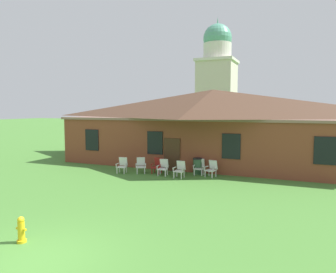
# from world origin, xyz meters

# --- Properties ---
(ground_plane) EXTENTS (200.00, 200.00, 0.00)m
(ground_plane) POSITION_xyz_m (0.00, 0.00, 0.00)
(ground_plane) COLOR #477F33
(brick_building) EXTENTS (20.72, 10.40, 5.43)m
(brick_building) POSITION_xyz_m (-0.00, 17.61, 2.77)
(brick_building) COLOR brown
(brick_building) RESTS_ON ground
(dome_tower) EXTENTS (5.18, 5.18, 16.42)m
(dome_tower) POSITION_xyz_m (-4.69, 37.25, 7.40)
(dome_tower) COLOR beige
(dome_tower) RESTS_ON ground
(lawn_chair_by_porch) EXTENTS (0.73, 0.77, 0.96)m
(lawn_chair_by_porch) POSITION_xyz_m (-3.91, 10.82, 0.50)
(lawn_chair_by_porch) COLOR silver
(lawn_chair_by_porch) RESTS_ON ground
(lawn_chair_near_door) EXTENTS (0.82, 0.85, 0.96)m
(lawn_chair_near_door) POSITION_xyz_m (-2.83, 11.24, 0.50)
(lawn_chair_near_door) COLOR white
(lawn_chair_near_door) RESTS_ON ground
(lawn_chair_left_end) EXTENTS (0.66, 0.69, 0.96)m
(lawn_chair_left_end) POSITION_xyz_m (-1.84, 11.55, 0.50)
(lawn_chair_left_end) COLOR maroon
(lawn_chair_left_end) RESTS_ON ground
(lawn_chair_middle) EXTENTS (0.70, 0.73, 0.96)m
(lawn_chair_middle) POSITION_xyz_m (-1.28, 11.18, 0.50)
(lawn_chair_middle) COLOR white
(lawn_chair_middle) RESTS_ON ground
(lawn_chair_right_end) EXTENTS (0.65, 0.68, 0.96)m
(lawn_chair_right_end) POSITION_xyz_m (-0.13, 10.95, 0.50)
(lawn_chair_right_end) COLOR silver
(lawn_chair_right_end) RESTS_ON ground
(lawn_chair_far_side) EXTENTS (0.66, 0.69, 0.96)m
(lawn_chair_far_side) POSITION_xyz_m (0.69, 12.14, 0.50)
(lawn_chair_far_side) COLOR silver
(lawn_chair_far_side) RESTS_ON ground
(lawn_chair_under_eave) EXTENTS (0.74, 0.78, 0.96)m
(lawn_chair_under_eave) POSITION_xyz_m (1.51, 11.90, 0.50)
(lawn_chair_under_eave) COLOR white
(lawn_chair_under_eave) RESTS_ON ground
(fire_hydrant) EXTENTS (0.36, 0.28, 0.79)m
(fire_hydrant) POSITION_xyz_m (-1.28, 0.75, 0.38)
(fire_hydrant) COLOR gold
(fire_hydrant) RESTS_ON ground
(trash_bin) EXTENTS (0.56, 0.56, 0.98)m
(trash_bin) POSITION_xyz_m (0.51, 12.31, 0.50)
(trash_bin) COLOR #335638
(trash_bin) RESTS_ON ground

